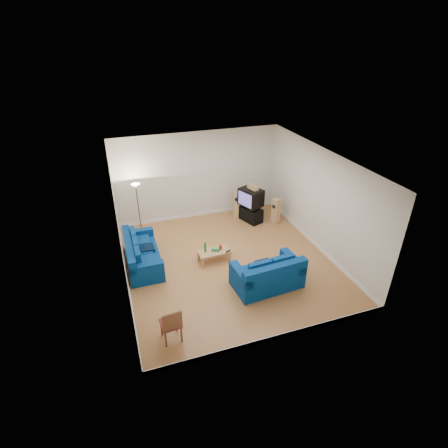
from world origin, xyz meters
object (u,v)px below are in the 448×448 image
object	(u,v)px
television	(251,197)
sofa_three_seat	(141,256)
sofa_loveseat	(268,276)
coffee_table	(214,252)
tv_stand	(251,214)

from	to	relation	value
television	sofa_three_seat	bearing A→B (deg)	-92.23
television	sofa_loveseat	bearing A→B (deg)	-37.95
sofa_three_seat	sofa_loveseat	size ratio (longest dim) A/B	1.14
sofa_loveseat	coffee_table	size ratio (longest dim) A/B	1.92
sofa_loveseat	tv_stand	world-z (taller)	sofa_loveseat
sofa_loveseat	television	world-z (taller)	television
sofa_three_seat	tv_stand	world-z (taller)	sofa_three_seat
tv_stand	television	world-z (taller)	television
tv_stand	television	size ratio (longest dim) A/B	0.88
sofa_three_seat	tv_stand	bearing A→B (deg)	109.99
sofa_three_seat	sofa_loveseat	bearing A→B (deg)	55.44
tv_stand	sofa_three_seat	bearing A→B (deg)	-90.26
sofa_three_seat	sofa_loveseat	distance (m)	3.82
sofa_loveseat	sofa_three_seat	bearing A→B (deg)	141.24
tv_stand	sofa_loveseat	bearing A→B (deg)	-35.91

